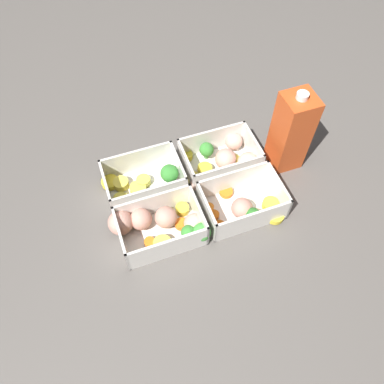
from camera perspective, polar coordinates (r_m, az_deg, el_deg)
The scene contains 6 objects.
ground_plane at distance 0.82m, azimuth 0.00°, elevation -0.90°, with size 4.00×4.00×0.00m, color #56514C.
container_near_left at distance 0.85m, azimuth 4.64°, elevation 4.80°, with size 0.18×0.14×0.07m.
container_near_right at distance 0.82m, azimuth -6.82°, elevation 1.54°, with size 0.18×0.12×0.07m.
container_far_left at distance 0.79m, azimuth 7.89°, elevation -2.12°, with size 0.17×0.14×0.07m.
container_far_right at distance 0.76m, azimuth -4.98°, elevation -5.03°, with size 0.20×0.13×0.07m.
juice_carton at distance 0.83m, azimuth 14.84°, elevation 8.83°, with size 0.07×0.07×0.20m.
Camera 1 is at (0.15, 0.42, 0.69)m, focal length 35.00 mm.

